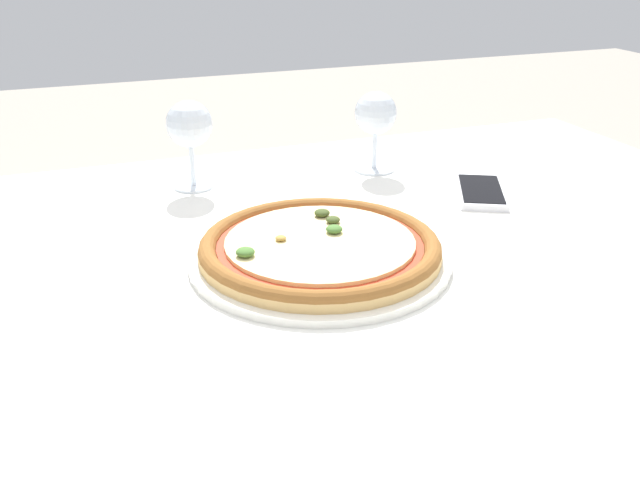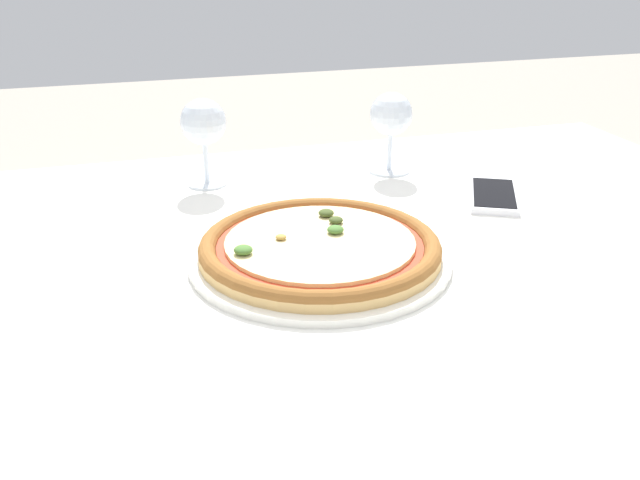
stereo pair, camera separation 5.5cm
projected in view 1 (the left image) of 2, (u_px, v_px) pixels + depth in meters
dining_table at (332, 321)px, 0.91m from camera, size 1.45×1.03×0.73m
pizza_plate at (320, 249)px, 0.88m from camera, size 0.33×0.33×0.04m
wine_glass_far_left at (376, 116)px, 1.19m from camera, size 0.07×0.07×0.14m
wine_glass_far_right at (190, 127)px, 1.10m from camera, size 0.07×0.07×0.14m
cell_phone at (481, 192)px, 1.11m from camera, size 0.13×0.16×0.01m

